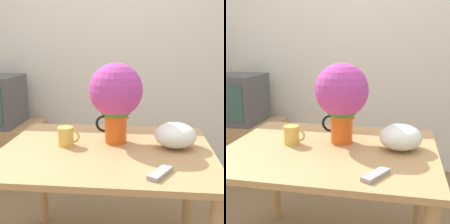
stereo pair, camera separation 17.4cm
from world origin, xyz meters
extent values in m
cube|color=silver|center=(0.00, 1.67, 1.30)|extent=(8.00, 0.05, 2.60)
cube|color=tan|center=(0.06, 0.10, 0.71)|extent=(1.13, 0.93, 0.03)
cylinder|color=tan|center=(-0.45, 0.51, 0.35)|extent=(0.06, 0.06, 0.69)
cylinder|color=tan|center=(0.56, 0.51, 0.35)|extent=(0.06, 0.06, 0.69)
cylinder|color=#E05619|center=(0.10, 0.21, 0.82)|extent=(0.12, 0.12, 0.20)
cone|color=#E05619|center=(0.15, 0.21, 0.89)|extent=(0.04, 0.04, 0.05)
torus|color=black|center=(0.03, 0.21, 0.83)|extent=(0.10, 0.01, 0.10)
sphere|color=#3D7033|center=(0.10, 0.21, 0.97)|extent=(0.22, 0.22, 0.22)
sphere|color=#B23D99|center=(0.10, 0.21, 1.02)|extent=(0.30, 0.30, 0.30)
cylinder|color=gold|center=(-0.17, 0.13, 0.77)|extent=(0.09, 0.09, 0.10)
torus|color=gold|center=(-0.13, 0.13, 0.77)|extent=(0.07, 0.01, 0.07)
ellipsoid|color=white|center=(0.43, 0.16, 0.79)|extent=(0.23, 0.23, 0.14)
cube|color=#999999|center=(0.33, -0.22, 0.73)|extent=(0.12, 0.16, 0.02)
cube|color=tan|center=(-1.12, 1.25, 0.26)|extent=(0.79, 0.54, 0.51)
camera|label=1|loc=(0.25, -1.48, 1.28)|focal=50.00mm
camera|label=2|loc=(0.43, -1.45, 1.28)|focal=50.00mm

